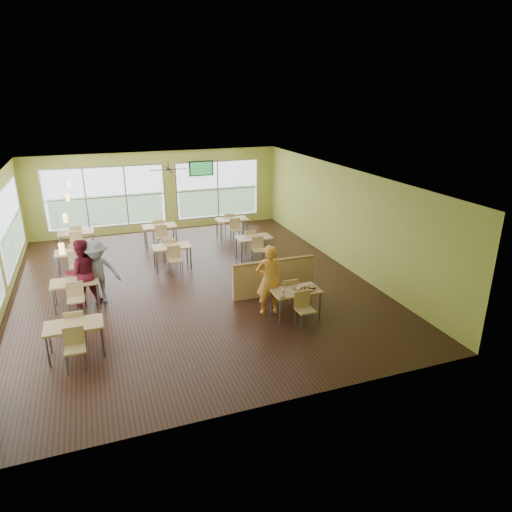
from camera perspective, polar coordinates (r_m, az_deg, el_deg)
name	(u,v)px	position (r m, az deg, el deg)	size (l,w,h in m)	color
room	(190,232)	(13.24, -8.31, 2.95)	(12.00, 12.04, 3.20)	black
window_bays	(90,218)	(15.99, -19.99, 4.44)	(9.24, 10.24, 2.38)	white
main_table	(296,294)	(11.49, 4.99, -4.78)	(1.22, 1.52, 0.87)	tan
half_wall_divider	(274,277)	(12.74, 2.25, -2.67)	(2.40, 0.14, 1.04)	tan
dining_tables	(147,250)	(14.99, -13.43, 0.74)	(6.92, 8.72, 0.87)	tan
pendant_lights	(66,207)	(13.45, -22.62, 5.66)	(0.11, 7.31, 0.86)	#2D2119
ceiling_fan	(168,169)	(15.82, -10.89, 10.58)	(1.25, 1.25, 0.29)	#2D2119
tv_backwall	(201,168)	(19.05, -6.87, 10.81)	(1.00, 0.07, 0.60)	black
man_plaid	(269,280)	(11.53, 1.61, -3.01)	(0.67, 0.44, 1.85)	orange
patron_maroon	(82,273)	(12.85, -20.92, -1.97)	(0.89, 0.69, 1.83)	#5A111E
patron_grey	(98,272)	(12.86, -19.20, -1.90)	(1.14, 0.65, 1.76)	slate
cup_blue	(283,291)	(11.20, 3.39, -4.39)	(0.08, 0.08, 0.30)	white
cup_yellow	(298,290)	(11.26, 5.27, -4.27)	(0.10, 0.10, 0.34)	white
cup_red_near	(301,288)	(11.38, 5.60, -3.98)	(0.10, 0.10, 0.37)	white
cup_red_far	(305,287)	(11.43, 6.13, -3.89)	(0.10, 0.10, 0.37)	white
food_basket	(312,287)	(11.57, 6.98, -3.85)	(0.23, 0.23, 0.05)	black
ketchup_cup	(313,289)	(11.49, 7.19, -4.12)	(0.07, 0.07, 0.03)	#B32300
wrapper_left	(283,296)	(11.02, 3.36, -5.06)	(0.14, 0.13, 0.04)	tan
wrapper_mid	(296,288)	(11.50, 4.97, -3.95)	(0.20, 0.18, 0.05)	tan
wrapper_right	(311,290)	(11.42, 6.88, -4.26)	(0.15, 0.14, 0.04)	tan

